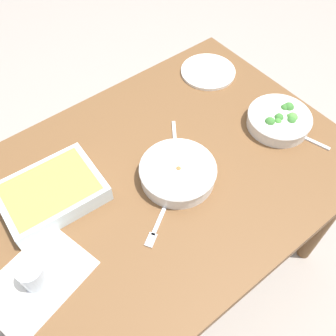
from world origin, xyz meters
The scene contains 12 objects.
ground_plane centered at (0.00, 0.00, 0.00)m, with size 6.00×6.00×0.00m, color #9E9389.
dining_table centered at (0.00, 0.00, 0.65)m, with size 1.20×0.90×0.74m.
placemat centered at (0.51, 0.08, 0.74)m, with size 0.28×0.20×0.00m, color silver.
stew_bowl centered at (0.00, 0.05, 0.77)m, with size 0.25×0.25×0.06m.
broccoli_bowl centered at (-0.43, 0.09, 0.77)m, with size 0.23×0.23×0.07m.
baking_dish centered at (0.35, -0.13, 0.77)m, with size 0.31×0.23×0.06m.
drink_cup centered at (0.51, 0.08, 0.78)m, with size 0.07×0.07×0.08m.
side_plate centered at (-0.43, -0.28, 0.75)m, with size 0.22×0.22×0.01m, color white.
spoon_by_stew centered at (-0.08, -0.06, 0.74)m, with size 0.12×0.15×0.01m.
spoon_by_broccoli centered at (-0.45, 0.17, 0.74)m, with size 0.07×0.17×0.01m.
spoon_spare centered at (0.47, 0.06, 0.74)m, with size 0.16×0.10×0.01m.
fork_on_table centered at (0.15, 0.15, 0.74)m, with size 0.16×0.11×0.01m.
Camera 1 is at (0.45, 0.58, 1.73)m, focal length 39.99 mm.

